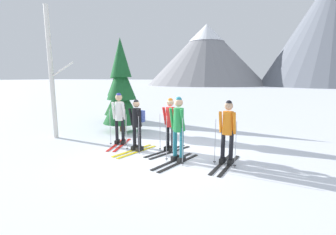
{
  "coord_description": "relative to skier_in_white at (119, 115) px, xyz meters",
  "views": [
    {
      "loc": [
        2.57,
        -6.46,
        2.3
      ],
      "look_at": [
        -0.05,
        0.4,
        1.05
      ],
      "focal_mm": 25.46,
      "sensor_mm": 36.0,
      "label": 1
    }
  ],
  "objects": [
    {
      "name": "skier_in_red",
      "position": [
        1.91,
        -0.14,
        -0.07
      ],
      "size": [
        0.97,
        1.74,
        1.68
      ],
      "color": "black",
      "rests_on": "ground"
    },
    {
      "name": "pine_tree_mid",
      "position": [
        -2.42,
        3.83,
        0.73
      ],
      "size": [
        1.57,
        1.57,
        3.8
      ],
      "color": "#51381E",
      "rests_on": "ground"
    },
    {
      "name": "pine_tree_near",
      "position": [
        -0.99,
        1.77,
        0.77
      ],
      "size": [
        1.61,
        1.61,
        3.88
      ],
      "color": "#51381E",
      "rests_on": "ground"
    },
    {
      "name": "skier_in_green",
      "position": [
        2.42,
        -0.93,
        -0.02
      ],
      "size": [
        0.85,
        1.75,
        1.79
      ],
      "color": "black",
      "rests_on": "ground"
    },
    {
      "name": "mountain_ridge_distant",
      "position": [
        7.71,
        64.38,
        11.15
      ],
      "size": [
        64.44,
        34.3,
        28.47
      ],
      "color": "gray",
      "rests_on": "ground"
    },
    {
      "name": "skier_in_orange",
      "position": [
        3.69,
        -0.63,
        -0.05
      ],
      "size": [
        0.61,
        1.76,
        1.71
      ],
      "color": "black",
      "rests_on": "ground"
    },
    {
      "name": "skier_in_white",
      "position": [
        0.0,
        0.0,
        0.0
      ],
      "size": [
        0.63,
        1.61,
        1.78
      ],
      "color": "red",
      "rests_on": "ground"
    },
    {
      "name": "skier_in_black",
      "position": [
        0.91,
        -0.45,
        -0.11
      ],
      "size": [
        0.79,
        1.64,
        1.62
      ],
      "color": "yellow",
      "rests_on": "ground"
    },
    {
      "name": "ground_plane",
      "position": [
        1.83,
        -0.44,
        -1.01
      ],
      "size": [
        400.0,
        400.0,
        0.0
      ],
      "primitive_type": "plane",
      "color": "white"
    },
    {
      "name": "birch_tree_tall",
      "position": [
        -2.78,
        -0.11,
        1.42
      ],
      "size": [
        1.24,
        0.51,
        4.83
      ],
      "color": "silver",
      "rests_on": "ground"
    }
  ]
}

